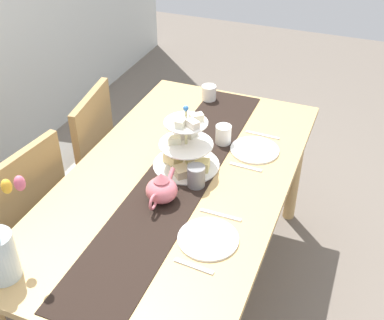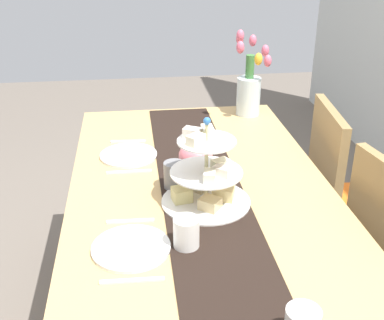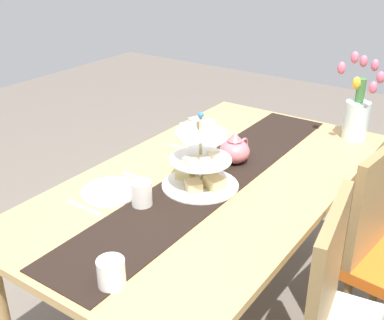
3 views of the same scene
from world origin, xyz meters
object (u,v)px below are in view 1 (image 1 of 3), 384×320
object	(u,v)px
teapot	(162,189)
dinner_plate_right	(255,150)
dinner_plate_left	(208,239)
fork_right	(246,167)
mug_grey	(196,176)
chair_left	(18,219)
tiered_cake_stand	(186,150)
knife_right	(263,135)
dining_table	(178,195)
fork_left	(194,266)
cream_jug	(209,93)
knife_left	(221,215)
chair_right	(78,160)
mug_white_text	(223,135)

from	to	relation	value
teapot	dinner_plate_right	xyz separation A→B (m)	(0.49, -0.25, -0.05)
dinner_plate_left	fork_right	size ratio (longest dim) A/B	1.53
mug_grey	chair_left	bearing A→B (deg)	108.00
chair_left	fork_right	bearing A→B (deg)	-64.04
tiered_cake_stand	knife_right	xyz separation A→B (m)	(0.38, -0.25, -0.09)
dining_table	knife_right	distance (m)	0.54
chair_left	tiered_cake_stand	size ratio (longest dim) A/B	2.99
teapot	fork_right	distance (m)	0.44
chair_left	fork_left	world-z (taller)	chair_left
tiered_cake_stand	cream_jug	bearing A→B (deg)	10.90
knife_left	dinner_plate_right	distance (m)	0.49
chair_right	dinner_plate_left	xyz separation A→B (m)	(-0.54, -0.95, 0.24)
knife_left	dinner_plate_right	bearing A→B (deg)	0.00
dining_table	knife_left	world-z (taller)	knife_left
teapot	fork_right	size ratio (longest dim) A/B	1.59
mug_white_text	dining_table	bearing A→B (deg)	164.23
cream_jug	knife_left	xyz separation A→B (m)	(-0.89, -0.37, -0.04)
knife_left	chair_left	bearing A→B (deg)	96.87
chair_right	fork_left	bearing A→B (deg)	-125.96
chair_left	dinner_plate_left	world-z (taller)	chair_left
tiered_cake_stand	fork_right	xyz separation A→B (m)	(0.09, -0.25, -0.09)
dinner_plate_left	dinner_plate_right	size ratio (longest dim) A/B	1.00
dinner_plate_right	tiered_cake_stand	bearing A→B (deg)	132.66
dinner_plate_left	fork_right	xyz separation A→B (m)	(0.49, 0.00, -0.00)
chair_right	mug_white_text	distance (m)	0.84
fork_right	tiered_cake_stand	bearing A→B (deg)	109.26
chair_right	fork_left	xyz separation A→B (m)	(-0.69, -0.95, 0.24)
teapot	knife_left	distance (m)	0.26
dinner_plate_left	chair_right	bearing A→B (deg)	60.21
dinner_plate_left	knife_left	distance (m)	0.15
fork_left	chair_right	bearing A→B (deg)	54.04
teapot	cream_jug	distance (m)	0.90
dinner_plate_left	cream_jug	bearing A→B (deg)	19.93
dining_table	knife_left	distance (m)	0.32
dining_table	dinner_plate_right	bearing A→B (deg)	-38.02
dinner_plate_left	dinner_plate_right	world-z (taller)	same
dining_table	chair_left	xyz separation A→B (m)	(-0.28, 0.69, -0.14)
cream_jug	dinner_plate_right	size ratio (longest dim) A/B	0.37
chair_left	cream_jug	size ratio (longest dim) A/B	10.71
tiered_cake_stand	knife_left	xyz separation A→B (m)	(-0.26, -0.25, -0.09)
dining_table	knife_right	xyz separation A→B (m)	(0.47, -0.25, 0.10)
fork_left	fork_right	distance (m)	0.64
chair_left	dinner_plate_left	distance (m)	0.98
fork_left	mug_grey	size ratio (longest dim) A/B	1.58
mug_white_text	fork_right	bearing A→B (deg)	-133.75
dining_table	fork_left	world-z (taller)	fork_left
dining_table	mug_grey	size ratio (longest dim) A/B	18.00
knife_right	dinner_plate_right	bearing A→B (deg)	180.00
chair_left	chair_right	xyz separation A→B (m)	(0.51, 0.00, 0.00)
cream_jug	dinner_plate_left	distance (m)	1.10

